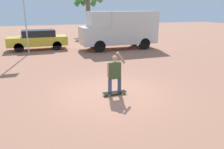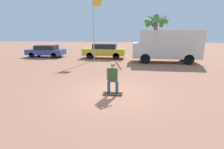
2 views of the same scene
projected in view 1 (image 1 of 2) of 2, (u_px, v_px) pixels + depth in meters
ground_plane at (111, 93)px, 8.51m from camera, size 80.00×80.00×0.00m
skateboard at (115, 93)px, 8.31m from camera, size 0.90×0.26×0.10m
person_skateboarder at (115, 72)px, 8.08m from camera, size 0.71×0.22×1.55m
camper_van at (120, 28)px, 17.61m from camera, size 6.12×2.23×2.98m
parked_car_yellow at (38, 39)px, 17.46m from camera, size 4.55×1.74×1.56m
palm_tree_near_van at (87, 0)px, 26.33m from camera, size 3.62×3.83×5.48m
flagpole at (25, 4)px, 14.96m from camera, size 0.86×0.12×6.09m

